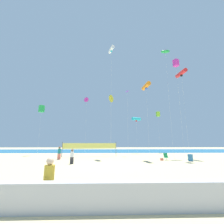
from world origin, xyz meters
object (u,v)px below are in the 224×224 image
toddler_figure (62,191)px  kite_lime_box (158,114)px  kite_white_tube (111,50)px  kite_red_tube (181,73)px  beachgoer_teal_shirt (59,152)px  beach_handbag (162,159)px  volleyball_net (90,146)px  kite_green_inflatable (165,52)px  kite_cyan_tube (136,119)px  kite_green_box (42,109)px  mother_figure (49,179)px  kite_yellow_delta (110,99)px  kite_orange_tube (146,86)px  beachgoer_white_shirt (72,156)px  kite_violet_diamond (127,92)px  trash_barrel (190,158)px  folding_beach_chair (166,156)px  kite_magenta_delta (87,100)px  kite_magenta_box (176,63)px

toddler_figure → kite_lime_box: (14.11, 29.67, 8.69)m
kite_white_tube → kite_red_tube: kite_white_tube is taller
beachgoer_teal_shirt → beach_handbag: size_ratio=4.55×
kite_white_tube → volleyball_net: bearing=168.7°
kite_green_inflatable → kite_cyan_tube: size_ratio=2.46×
kite_white_tube → kite_green_inflatable: size_ratio=1.01×
kite_green_box → volleyball_net: bearing=-18.7°
kite_red_tube → mother_figure: bearing=-130.3°
beachgoer_teal_shirt → kite_cyan_tube: size_ratio=0.22×
mother_figure → beachgoer_teal_shirt: bearing=119.4°
kite_white_tube → kite_yellow_delta: bearing=89.9°
toddler_figure → volleyball_net: 19.77m
kite_orange_tube → kite_lime_box: size_ratio=1.13×
beachgoer_white_shirt → beach_handbag: bearing=117.1°
mother_figure → kite_violet_diamond: (6.07, 22.26, 11.27)m
trash_barrel → kite_red_tube: 14.63m
trash_barrel → kite_green_box: kite_green_box is taller
folding_beach_chair → mother_figure: bearing=-136.9°
beachgoer_white_shirt → kite_red_tube: (16.61, 6.77, 13.23)m
kite_magenta_delta → kite_cyan_tube: kite_magenta_delta is taller
beach_handbag → kite_white_tube: size_ratio=0.02×
beachgoer_white_shirt → kite_yellow_delta: bearing=177.2°
kite_white_tube → kite_green_inflatable: 10.12m
toddler_figure → beachgoer_teal_shirt: (-4.88, 15.32, 0.49)m
kite_yellow_delta → folding_beach_chair: bearing=-62.5°
mother_figure → kite_green_inflatable: kite_green_inflatable is taller
kite_yellow_delta → kite_green_box: bearing=-160.7°
beachgoer_teal_shirt → kite_white_tube: size_ratio=0.09×
kite_yellow_delta → kite_white_tube: bearing=-90.1°
mother_figure → kite_cyan_tube: kite_cyan_tube is taller
mother_figure → kite_lime_box: 34.16m
toddler_figure → kite_orange_tube: kite_orange_tube is taller
beachgoer_teal_shirt → kite_white_tube: 20.12m
beachgoer_teal_shirt → kite_green_inflatable: bearing=-140.6°
beachgoer_white_shirt → kite_red_tube: bearing=124.2°
kite_orange_tube → kite_violet_diamond: bearing=105.3°
kite_white_tube → kite_violet_diamond: 8.48m
trash_barrel → kite_cyan_tube: 16.58m
kite_red_tube → kite_violet_diamond: size_ratio=1.15×
kite_white_tube → kite_magenta_box: size_ratio=1.30×
kite_green_inflatable → kite_orange_tube: (-4.95, -3.69, -8.36)m
beachgoer_white_shirt → kite_red_tube: 22.29m
kite_cyan_tube → kite_magenta_delta: bearing=177.4°
kite_magenta_box → beachgoer_teal_shirt: bearing=179.2°
kite_orange_tube → kite_yellow_delta: size_ratio=0.82×
beachgoer_teal_shirt → kite_magenta_box: bearing=-152.5°
beachgoer_white_shirt → kite_cyan_tube: (10.40, 16.58, 6.70)m
kite_violet_diamond → kite_cyan_tube: size_ratio=1.59×
beachgoer_teal_shirt → kite_green_inflatable: 25.25m
kite_magenta_delta → kite_magenta_box: size_ratio=0.84×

